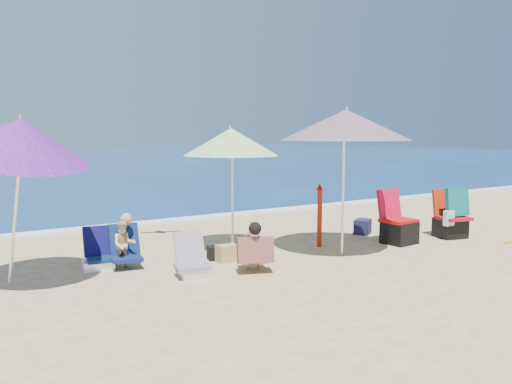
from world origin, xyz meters
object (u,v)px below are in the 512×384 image
umbrella_striped (231,142)px  chair_navy (99,257)px  furled_umbrella (320,212)px  camp_chair_left (398,227)px  person_center (254,246)px  person_left (124,244)px  umbrella_turquoise (345,125)px  umbrella_blue (20,138)px  chair_rainbow (193,264)px  camp_chair_right (451,220)px

umbrella_striped → chair_navy: (-2.24, 0.14, -1.73)m
furled_umbrella → chair_navy: furled_umbrella is taller
camp_chair_left → chair_navy: bearing=166.6°
umbrella_striped → person_center: umbrella_striped is taller
person_center → person_left: 1.98m
umbrella_turquoise → umbrella_blue: (-4.82, 0.78, -0.20)m
chair_rainbow → camp_chair_right: size_ratio=0.62×
furled_umbrella → chair_rainbow: (-2.76, -0.50, -0.47)m
furled_umbrella → chair_navy: size_ratio=1.84×
umbrella_blue → chair_rainbow: 2.84m
umbrella_striped → furled_umbrella: bearing=-18.6°
chair_rainbow → umbrella_striped: bearing=39.6°
person_center → person_left: size_ratio=0.95×
umbrella_striped → camp_chair_right: umbrella_striped is taller
umbrella_turquoise → chair_rainbow: 3.38m
umbrella_turquoise → person_center: size_ratio=3.20×
camp_chair_left → person_center: size_ratio=1.29×
chair_rainbow → camp_chair_right: camp_chair_right is taller
umbrella_turquoise → umbrella_striped: (-1.49, 1.19, -0.28)m
furled_umbrella → chair_rainbow: size_ratio=1.85×
umbrella_turquoise → chair_rainbow: size_ratio=4.00×
umbrella_turquoise → umbrella_striped: 1.93m
umbrella_turquoise → camp_chair_left: 2.37m
camp_chair_right → furled_umbrella: bearing=163.7°
umbrella_turquoise → umbrella_blue: 4.89m
camp_chair_right → person_center: (-4.56, 0.03, 0.02)m
chair_navy → camp_chair_left: bearing=-13.4°
camp_chair_right → person_left: bearing=168.5°
umbrella_blue → chair_rainbow: umbrella_blue is taller
umbrella_blue → umbrella_striped: bearing=7.0°
umbrella_blue → furled_umbrella: umbrella_blue is taller
umbrella_turquoise → camp_chair_right: bearing=-2.2°
umbrella_turquoise → chair_navy: size_ratio=3.97×
umbrella_blue → person_left: umbrella_blue is taller
chair_rainbow → camp_chair_left: (4.17, -0.08, 0.14)m
umbrella_turquoise → camp_chair_right: size_ratio=2.49×
chair_navy → person_center: bearing=-36.6°
camp_chair_left → chair_rainbow: bearing=179.0°
umbrella_striped → camp_chair_left: size_ratio=2.17×
umbrella_striped → camp_chair_left: (2.94, -1.09, -1.59)m
chair_rainbow → person_center: person_center is taller
chair_rainbow → camp_chair_right: bearing=-3.0°
chair_navy → chair_rainbow: size_ratio=1.01×
umbrella_striped → camp_chair_left: bearing=-20.3°
chair_rainbow → umbrella_turquoise: bearing=-3.8°
umbrella_striped → umbrella_blue: bearing=-173.0°
camp_chair_left → camp_chair_right: 1.29m
person_left → umbrella_turquoise: bearing=-18.5°
camp_chair_left → camp_chair_right: (1.27, -0.21, 0.06)m
umbrella_turquoise → chair_rainbow: (-2.71, 0.18, -2.01)m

